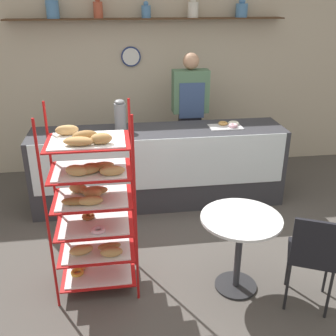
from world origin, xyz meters
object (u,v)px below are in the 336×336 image
object	(u,v)px
coffee_carafe	(120,115)
donut_tray_counter	(228,125)
person_worker	(190,115)
cafe_table	(240,236)
pastry_rack	(92,202)
cafe_chair	(313,253)

from	to	relation	value
coffee_carafe	donut_tray_counter	xyz separation A→B (m)	(1.31, -0.07, -0.16)
coffee_carafe	person_worker	bearing A→B (deg)	26.98
cafe_table	person_worker	bearing A→B (deg)	90.25
person_worker	pastry_rack	bearing A→B (deg)	-120.52
cafe_chair	coffee_carafe	bearing A→B (deg)	-30.61
person_worker	donut_tray_counter	world-z (taller)	person_worker
cafe_table	cafe_chair	world-z (taller)	cafe_chair
cafe_table	pastry_rack	bearing A→B (deg)	171.03
pastry_rack	cafe_table	bearing A→B (deg)	-8.97
person_worker	coffee_carafe	size ratio (longest dim) A/B	4.86
pastry_rack	coffee_carafe	world-z (taller)	pastry_rack
pastry_rack	cafe_chair	size ratio (longest dim) A/B	1.85
pastry_rack	donut_tray_counter	size ratio (longest dim) A/B	4.18
person_worker	coffee_carafe	xyz separation A→B (m)	(-0.93, -0.48, 0.17)
cafe_table	coffee_carafe	bearing A→B (deg)	117.71
pastry_rack	coffee_carafe	bearing A→B (deg)	79.71
coffee_carafe	donut_tray_counter	bearing A→B (deg)	-3.17
pastry_rack	cafe_table	distance (m)	1.29
donut_tray_counter	coffee_carafe	bearing A→B (deg)	176.83
cafe_chair	donut_tray_counter	xyz separation A→B (m)	(-0.14, 2.06, 0.43)
donut_tray_counter	cafe_chair	bearing A→B (deg)	-86.17
cafe_chair	donut_tray_counter	size ratio (longest dim) A/B	2.26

